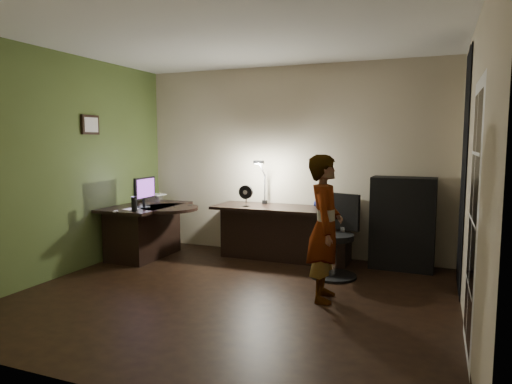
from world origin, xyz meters
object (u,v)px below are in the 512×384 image
at_px(cabinet, 403,223).
at_px(monitor, 144,197).
at_px(office_chair, 334,237).
at_px(desk_left, 146,231).
at_px(desk_right, 284,233).
at_px(person, 325,228).

xyz_separation_m(cabinet, monitor, (-3.32, -0.89, 0.29)).
height_order(cabinet, office_chair, cabinet).
height_order(desk_left, cabinet, cabinet).
bearing_deg(desk_right, desk_left, -162.79).
relative_size(monitor, person, 0.31).
xyz_separation_m(desk_left, desk_right, (1.86, 0.57, 0.00)).
bearing_deg(office_chair, person, -65.42).
bearing_deg(desk_left, monitor, -60.87).
height_order(cabinet, person, person).
bearing_deg(monitor, office_chair, 1.71).
bearing_deg(monitor, person, -15.51).
bearing_deg(desk_right, monitor, -157.09).
relative_size(desk_left, desk_right, 0.65).
bearing_deg(person, desk_left, 64.85).
bearing_deg(office_chair, monitor, -156.45).
xyz_separation_m(desk_right, cabinet, (1.55, 0.15, 0.22)).
xyz_separation_m(desk_right, monitor, (-1.77, -0.74, 0.52)).
height_order(office_chair, person, person).
height_order(cabinet, monitor, cabinet).
relative_size(desk_left, monitor, 2.78).
distance_m(desk_right, person, 1.67).
xyz_separation_m(desk_left, cabinet, (3.42, 0.72, 0.22)).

